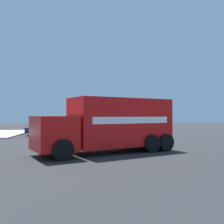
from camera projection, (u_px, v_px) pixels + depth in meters
name	position (u px, v px, depth m)	size (l,w,h in m)	color
ground_plane	(88.00, 149.00, 15.67)	(100.00, 100.00, 0.00)	#2B2B2D
delivery_truck	(111.00, 125.00, 14.22)	(5.57, 8.14, 3.03)	red
pickup_navy	(53.00, 128.00, 26.16)	(2.52, 5.32, 1.38)	navy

